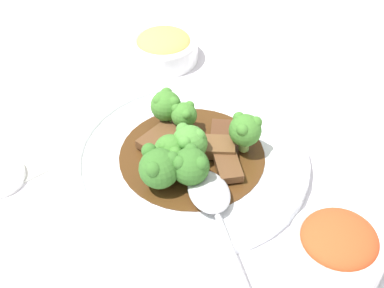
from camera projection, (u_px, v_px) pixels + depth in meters
The scene contains 17 objects.
ground_plane at pixel (192, 164), 0.68m from camera, with size 4.00×4.00×0.00m, color silver.
main_plate at pixel (192, 158), 0.67m from camera, with size 0.29×0.29×0.02m.
beef_strip_0 at pixel (158, 138), 0.67m from camera, with size 0.04×0.06×0.01m.
beef_strip_1 at pixel (216, 147), 0.66m from camera, with size 0.05×0.06×0.01m.
beef_strip_2 at pixel (221, 133), 0.68m from camera, with size 0.05×0.05×0.01m.
beef_strip_3 at pixel (228, 166), 0.64m from camera, with size 0.06×0.05×0.01m.
broccoli_floret_0 at pixel (189, 142), 0.64m from camera, with size 0.04×0.04×0.05m.
broccoli_floret_1 at pixel (172, 152), 0.63m from camera, with size 0.04×0.04×0.04m.
broccoli_floret_2 at pixel (166, 105), 0.69m from camera, with size 0.04×0.04×0.05m.
broccoli_floret_3 at pixel (159, 168), 0.61m from camera, with size 0.05×0.05×0.05m.
broccoli_floret_4 at pixel (184, 115), 0.68m from camera, with size 0.03×0.03×0.04m.
broccoli_floret_5 at pixel (190, 166), 0.61m from camera, with size 0.04×0.04×0.05m.
broccoli_floret_6 at pixel (245, 130), 0.65m from camera, with size 0.04×0.04×0.05m.
serving_spoon at pixel (213, 202), 0.60m from camera, with size 0.21×0.10×0.01m.
side_bowl_kimchi at pixel (336, 248), 0.54m from camera, with size 0.10×0.10×0.06m.
side_bowl_appetizer at pixel (164, 47), 0.83m from camera, with size 0.11×0.11×0.05m.
paper_napkin at pixel (17, 151), 0.69m from camera, with size 0.11×0.07×0.01m.
Camera 1 is at (-0.38, 0.29, 0.48)m, focal length 50.00 mm.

